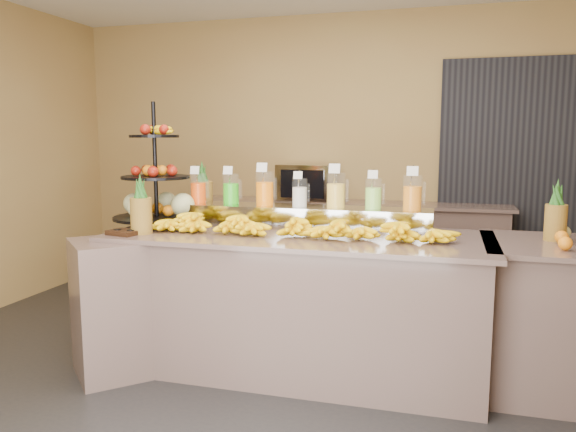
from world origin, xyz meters
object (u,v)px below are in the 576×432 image
at_px(condiment_caddy, 124,232).
at_px(oven_warmer, 307,182).
at_px(banana_heap, 293,225).
at_px(pitcher_tray, 300,217).
at_px(fruit_stand, 161,194).

bearing_deg(condiment_caddy, oven_warmer, 73.75).
bearing_deg(oven_warmer, condiment_caddy, -102.64).
distance_m(banana_heap, condiment_caddy, 1.11).
bearing_deg(banana_heap, condiment_caddy, -165.54).
relative_size(pitcher_tray, fruit_stand, 2.08).
distance_m(pitcher_tray, oven_warmer, 1.71).
bearing_deg(condiment_caddy, pitcher_tray, 31.07).
height_order(banana_heap, oven_warmer, oven_warmer).
bearing_deg(oven_warmer, pitcher_tray, -74.18).
distance_m(pitcher_tray, fruit_stand, 1.03).
relative_size(pitcher_tray, oven_warmer, 3.38).
bearing_deg(condiment_caddy, banana_heap, 14.46).
bearing_deg(fruit_stand, condiment_caddy, -103.81).
height_order(pitcher_tray, condiment_caddy, pitcher_tray).
bearing_deg(fruit_stand, pitcher_tray, -2.80).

